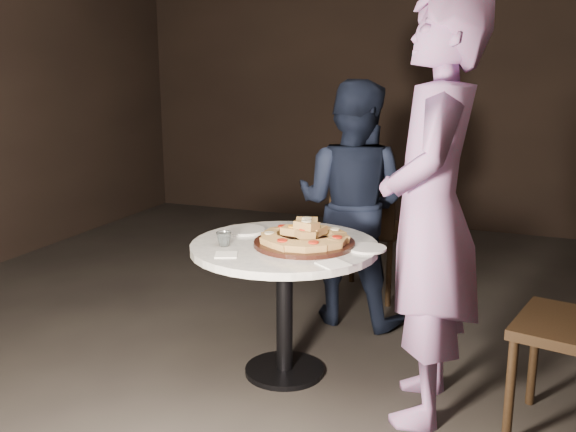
{
  "coord_description": "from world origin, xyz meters",
  "views": [
    {
      "loc": [
        1.03,
        -2.84,
        1.59
      ],
      "look_at": [
        -0.12,
        0.1,
        0.84
      ],
      "focal_mm": 40.0,
      "sensor_mm": 36.0,
      "label": 1
    }
  ],
  "objects_px": {
    "table": "(284,268)",
    "serving_board": "(304,243)",
    "focaccia_pile": "(305,235)",
    "diner_teal": "(431,214)",
    "diner_navy": "(352,204)",
    "chair_far": "(367,221)",
    "water_glass": "(224,239)"
  },
  "relations": [
    {
      "from": "serving_board",
      "to": "diner_teal",
      "type": "height_order",
      "value": "diner_teal"
    },
    {
      "from": "table",
      "to": "focaccia_pile",
      "type": "relative_size",
      "value": 2.67
    },
    {
      "from": "water_glass",
      "to": "focaccia_pile",
      "type": "bearing_deg",
      "value": 22.9
    },
    {
      "from": "diner_teal",
      "to": "water_glass",
      "type": "bearing_deg",
      "value": -94.24
    },
    {
      "from": "focaccia_pile",
      "to": "water_glass",
      "type": "relative_size",
      "value": 5.88
    },
    {
      "from": "focaccia_pile",
      "to": "diner_navy",
      "type": "distance_m",
      "value": 0.84
    },
    {
      "from": "serving_board",
      "to": "water_glass",
      "type": "bearing_deg",
      "value": -156.98
    },
    {
      "from": "serving_board",
      "to": "diner_teal",
      "type": "xyz_separation_m",
      "value": [
        0.63,
        -0.11,
        0.23
      ]
    },
    {
      "from": "chair_far",
      "to": "diner_teal",
      "type": "distance_m",
      "value": 1.54
    },
    {
      "from": "table",
      "to": "serving_board",
      "type": "xyz_separation_m",
      "value": [
        0.11,
        0.0,
        0.14
      ]
    },
    {
      "from": "table",
      "to": "diner_navy",
      "type": "height_order",
      "value": "diner_navy"
    },
    {
      "from": "table",
      "to": "serving_board",
      "type": "height_order",
      "value": "serving_board"
    },
    {
      "from": "serving_board",
      "to": "water_glass",
      "type": "distance_m",
      "value": 0.4
    },
    {
      "from": "focaccia_pile",
      "to": "table",
      "type": "bearing_deg",
      "value": -179.74
    },
    {
      "from": "serving_board",
      "to": "chair_far",
      "type": "bearing_deg",
      "value": 89.99
    },
    {
      "from": "diner_navy",
      "to": "diner_teal",
      "type": "height_order",
      "value": "diner_teal"
    },
    {
      "from": "table",
      "to": "diner_teal",
      "type": "distance_m",
      "value": 0.83
    },
    {
      "from": "serving_board",
      "to": "diner_navy",
      "type": "height_order",
      "value": "diner_navy"
    },
    {
      "from": "diner_navy",
      "to": "diner_teal",
      "type": "bearing_deg",
      "value": 128.22
    },
    {
      "from": "focaccia_pile",
      "to": "chair_far",
      "type": "xyz_separation_m",
      "value": [
        -0.0,
        1.25,
        -0.22
      ]
    },
    {
      "from": "serving_board",
      "to": "focaccia_pile",
      "type": "height_order",
      "value": "focaccia_pile"
    },
    {
      "from": "diner_teal",
      "to": "diner_navy",
      "type": "bearing_deg",
      "value": -153.71
    },
    {
      "from": "table",
      "to": "water_glass",
      "type": "bearing_deg",
      "value": -149.24
    },
    {
      "from": "water_glass",
      "to": "diner_navy",
      "type": "height_order",
      "value": "diner_navy"
    },
    {
      "from": "water_glass",
      "to": "chair_far",
      "type": "relative_size",
      "value": 0.08
    },
    {
      "from": "diner_teal",
      "to": "focaccia_pile",
      "type": "bearing_deg",
      "value": -106.68
    },
    {
      "from": "water_glass",
      "to": "diner_navy",
      "type": "xyz_separation_m",
      "value": [
        0.37,
        1.0,
        0.01
      ]
    },
    {
      "from": "water_glass",
      "to": "diner_teal",
      "type": "bearing_deg",
      "value": 2.81
    },
    {
      "from": "serving_board",
      "to": "chair_far",
      "type": "height_order",
      "value": "chair_far"
    },
    {
      "from": "water_glass",
      "to": "diner_teal",
      "type": "distance_m",
      "value": 1.02
    },
    {
      "from": "diner_navy",
      "to": "diner_teal",
      "type": "xyz_separation_m",
      "value": [
        0.62,
        -0.95,
        0.2
      ]
    },
    {
      "from": "diner_navy",
      "to": "chair_far",
      "type": "bearing_deg",
      "value": -84.6
    }
  ]
}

